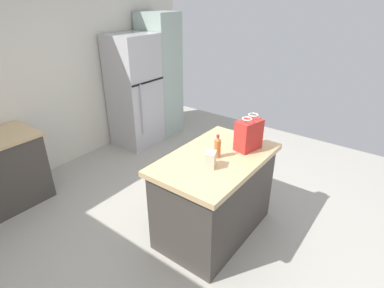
{
  "coord_description": "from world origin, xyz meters",
  "views": [
    {
      "loc": [
        -2.15,
        -1.53,
        2.39
      ],
      "look_at": [
        0.12,
        0.18,
        0.98
      ],
      "focal_mm": 28.69,
      "sensor_mm": 36.0,
      "label": 1
    }
  ],
  "objects_px": {
    "shopping_bag": "(249,135)",
    "small_box": "(211,160)",
    "kitchen_island": "(215,195)",
    "refrigerator": "(135,92)",
    "tall_cabinet": "(160,76)",
    "bottle": "(217,147)"
  },
  "relations": [
    {
      "from": "kitchen_island",
      "to": "shopping_bag",
      "type": "bearing_deg",
      "value": -26.03
    },
    {
      "from": "refrigerator",
      "to": "shopping_bag",
      "type": "bearing_deg",
      "value": -106.8
    },
    {
      "from": "kitchen_island",
      "to": "shopping_bag",
      "type": "height_order",
      "value": "shopping_bag"
    },
    {
      "from": "tall_cabinet",
      "to": "bottle",
      "type": "xyz_separation_m",
      "value": [
        -1.72,
        -2.32,
        -0.02
      ]
    },
    {
      "from": "refrigerator",
      "to": "bottle",
      "type": "xyz_separation_m",
      "value": [
        -1.09,
        -2.32,
        0.13
      ]
    },
    {
      "from": "shopping_bag",
      "to": "small_box",
      "type": "xyz_separation_m",
      "value": [
        -0.54,
        0.1,
        -0.08
      ]
    },
    {
      "from": "tall_cabinet",
      "to": "bottle",
      "type": "height_order",
      "value": "tall_cabinet"
    },
    {
      "from": "refrigerator",
      "to": "tall_cabinet",
      "type": "distance_m",
      "value": 0.65
    },
    {
      "from": "refrigerator",
      "to": "small_box",
      "type": "relative_size",
      "value": 11.84
    },
    {
      "from": "shopping_bag",
      "to": "small_box",
      "type": "relative_size",
      "value": 2.34
    },
    {
      "from": "shopping_bag",
      "to": "small_box",
      "type": "bearing_deg",
      "value": 169.44
    },
    {
      "from": "kitchen_island",
      "to": "small_box",
      "type": "distance_m",
      "value": 0.58
    },
    {
      "from": "refrigerator",
      "to": "tall_cabinet",
      "type": "height_order",
      "value": "tall_cabinet"
    },
    {
      "from": "refrigerator",
      "to": "small_box",
      "type": "height_order",
      "value": "refrigerator"
    },
    {
      "from": "kitchen_island",
      "to": "small_box",
      "type": "xyz_separation_m",
      "value": [
        -0.2,
        -0.07,
        0.54
      ]
    },
    {
      "from": "refrigerator",
      "to": "shopping_bag",
      "type": "distance_m",
      "value": 2.59
    },
    {
      "from": "kitchen_island",
      "to": "refrigerator",
      "type": "xyz_separation_m",
      "value": [
        1.09,
        2.31,
        0.44
      ]
    },
    {
      "from": "bottle",
      "to": "refrigerator",
      "type": "bearing_deg",
      "value": 64.93
    },
    {
      "from": "tall_cabinet",
      "to": "small_box",
      "type": "distance_m",
      "value": 3.06
    },
    {
      "from": "kitchen_island",
      "to": "bottle",
      "type": "bearing_deg",
      "value": -84.49
    },
    {
      "from": "kitchen_island",
      "to": "tall_cabinet",
      "type": "xyz_separation_m",
      "value": [
        1.72,
        2.31,
        0.59
      ]
    },
    {
      "from": "small_box",
      "to": "bottle",
      "type": "xyz_separation_m",
      "value": [
        0.2,
        0.06,
        0.03
      ]
    }
  ]
}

